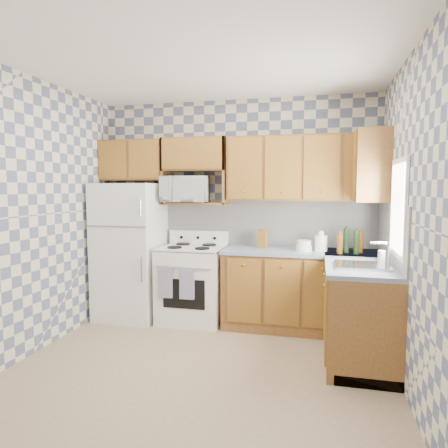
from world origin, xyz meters
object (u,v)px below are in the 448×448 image
Objects in this scene: refrigerator at (130,251)px; electric_kettle at (321,243)px; microwave at (185,189)px; stove_body at (193,285)px.

electric_kettle is (2.32, 0.04, 0.17)m from refrigerator.
microwave reaches higher than refrigerator.
refrigerator is at bearing -179.03° from electric_kettle.
microwave is at bearing 11.29° from refrigerator.
microwave is 3.28× the size of electric_kettle.
electric_kettle is at bearing -13.44° from microwave.
refrigerator reaches higher than electric_kettle.
microwave is (0.69, 0.14, 0.77)m from refrigerator.
stove_body is at bearing -179.47° from electric_kettle.
refrigerator is 0.89m from stove_body.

